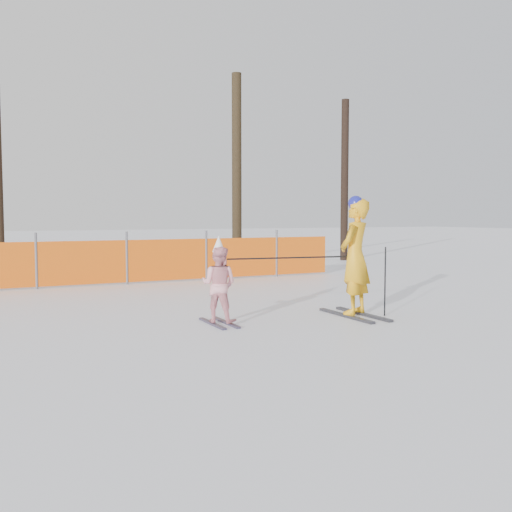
{
  "coord_description": "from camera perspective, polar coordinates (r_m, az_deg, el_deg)",
  "views": [
    {
      "loc": [
        -3.82,
        -7.31,
        1.61
      ],
      "look_at": [
        0.0,
        0.5,
        1.0
      ],
      "focal_mm": 40.0,
      "sensor_mm": 36.0,
      "label": 1
    }
  ],
  "objects": [
    {
      "name": "child",
      "position": [
        8.5,
        -3.74,
        -2.79
      ],
      "size": [
        0.69,
        0.95,
        1.32
      ],
      "color": "black",
      "rests_on": "ground"
    },
    {
      "name": "ground",
      "position": [
        8.41,
        1.51,
        -7.03
      ],
      "size": [
        120.0,
        120.0,
        0.0
      ],
      "primitive_type": "plane",
      "color": "white",
      "rests_on": "ground"
    },
    {
      "name": "tree_trunks",
      "position": [
        19.19,
        -4.35,
        8.07
      ],
      "size": [
        11.71,
        2.52,
        6.22
      ],
      "color": "#2F2415",
      "rests_on": "ground"
    },
    {
      "name": "ski_poles",
      "position": [
        8.99,
        6.89,
        -1.05
      ],
      "size": [
        2.56,
        0.54,
        1.12
      ],
      "color": "black",
      "rests_on": "ground"
    },
    {
      "name": "adult",
      "position": [
        9.26,
        9.87,
        -0.02
      ],
      "size": [
        0.81,
        1.41,
        1.93
      ],
      "color": "black",
      "rests_on": "ground"
    }
  ]
}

